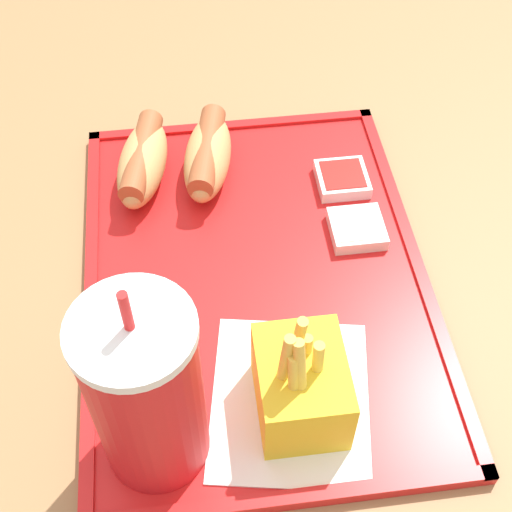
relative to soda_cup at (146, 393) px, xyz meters
The scene contains 9 objects.
dining_table 0.51m from the soda_cup, 18.85° to the right, with size 1.47×1.07×0.75m.
food_tray 0.21m from the soda_cup, 31.68° to the right, with size 0.46×0.33×0.01m.
paper_napkin 0.15m from the soda_cup, 76.78° to the right, with size 0.18×0.16×0.00m.
soda_cup is the anchor object (origin of this frame).
hot_dog_far 0.32m from the soda_cup, ahead, with size 0.14×0.07×0.05m.
hot_dog_near 0.33m from the soda_cup, 12.24° to the right, with size 0.14×0.07×0.05m.
fries_carton 0.13m from the soda_cup, 81.07° to the right, with size 0.09×0.07×0.13m.
sauce_cup_mayo 0.31m from the soda_cup, 45.69° to the right, with size 0.05×0.05×0.02m.
sauce_cup_ketchup 0.36m from the soda_cup, 37.12° to the right, with size 0.05×0.05×0.02m.
Camera 1 is at (-0.44, 0.01, 1.32)m, focal length 50.00 mm.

